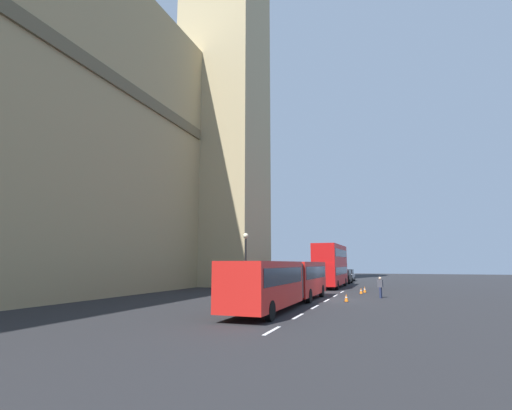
{
  "coord_description": "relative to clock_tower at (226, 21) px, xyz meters",
  "views": [
    {
      "loc": [
        -30.07,
        -4.94,
        2.79
      ],
      "look_at": [
        -2.05,
        5.21,
        7.41
      ],
      "focal_mm": 26.45,
      "sensor_mm": 36.0,
      "label": 1
    }
  ],
  "objects": [
    {
      "name": "ground_plane",
      "position": [
        -15.09,
        -15.98,
        -37.41
      ],
      "size": [
        160.0,
        160.0,
        0.0
      ],
      "primitive_type": "plane",
      "color": "#262628"
    },
    {
      "name": "sedan_trailing",
      "position": [
        16.75,
        -13.98,
        -36.5
      ],
      "size": [
        4.4,
        1.86,
        1.85
      ],
      "color": "#B7B7BC",
      "rests_on": "ground_plane"
    },
    {
      "name": "lane_centre_marking",
      "position": [
        -18.06,
        -15.98,
        -37.41
      ],
      "size": [
        25.2,
        0.16,
        0.01
      ],
      "color": "silver",
      "rests_on": "ground_plane"
    },
    {
      "name": "traffic_cone_east",
      "position": [
        -6.89,
        -18.16,
        -37.13
      ],
      "size": [
        0.36,
        0.36,
        0.58
      ],
      "color": "black",
      "rests_on": "ground_plane"
    },
    {
      "name": "street_lamp",
      "position": [
        -16.09,
        -9.48,
        -34.36
      ],
      "size": [
        0.44,
        0.44,
        5.27
      ],
      "color": "black",
      "rests_on": "ground_plane"
    },
    {
      "name": "sedan_lead",
      "position": [
        9.73,
        -14.28,
        -36.5
      ],
      "size": [
        4.4,
        1.86,
        1.85
      ],
      "color": "black",
      "rests_on": "ground_plane"
    },
    {
      "name": "traffic_cone_west",
      "position": [
        -16.33,
        -17.51,
        -37.13
      ],
      "size": [
        0.36,
        0.36,
        0.58
      ],
      "color": "black",
      "rests_on": "ground_plane"
    },
    {
      "name": "traffic_cone_middle",
      "position": [
        -8.61,
        -17.95,
        -37.13
      ],
      "size": [
        0.36,
        0.36,
        0.58
      ],
      "color": "black",
      "rests_on": "ground_plane"
    },
    {
      "name": "clock_tower",
      "position": [
        0.0,
        0.0,
        0.0
      ],
      "size": [
        11.5,
        11.5,
        71.13
      ],
      "color": "tan",
      "rests_on": "ground_plane"
    },
    {
      "name": "pedestrian_near_cones",
      "position": [
        -12.34,
        -19.78,
        -36.5
      ],
      "size": [
        0.35,
        0.45,
        1.69
      ],
      "color": "#262D4C",
      "rests_on": "ground_plane"
    },
    {
      "name": "double_decker_bus",
      "position": [
        -0.37,
        -13.99,
        -34.7
      ],
      "size": [
        10.83,
        2.54,
        4.9
      ],
      "color": "red",
      "rests_on": "ground_plane"
    },
    {
      "name": "articulated_bus",
      "position": [
        -20.15,
        -13.99,
        -35.67
      ],
      "size": [
        17.22,
        2.54,
        2.9
      ],
      "color": "red",
      "rests_on": "ground_plane"
    }
  ]
}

